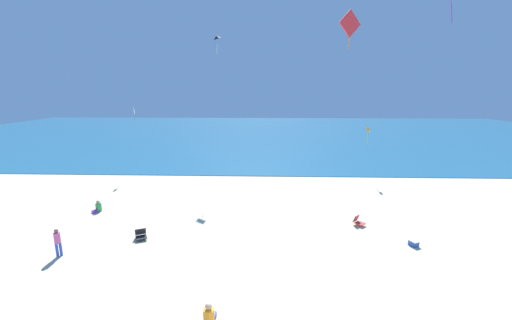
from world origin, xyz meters
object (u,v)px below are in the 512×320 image
object	(u,v)px
beach_chair_far_left	(141,235)
kite_red	(350,24)
person_6	(209,316)
kite_black	(216,37)
person_0	(58,241)
beach_chair_mid_beach	(358,221)
cooler_box	(414,243)
kite_orange	(368,130)
kite_white	(134,111)
person_4	(98,207)

from	to	relation	value
beach_chair_far_left	kite_red	world-z (taller)	kite_red
person_6	kite_black	bearing A→B (deg)	12.71
kite_black	person_0	bearing A→B (deg)	-110.21
beach_chair_mid_beach	person_0	xyz separation A→B (m)	(-15.53, -4.15, 0.56)
person_0	kite_red	world-z (taller)	kite_red
beach_chair_mid_beach	cooler_box	size ratio (longest dim) A/B	1.46
person_6	kite_orange	world-z (taller)	kite_orange
person_6	kite_white	world-z (taller)	kite_white
beach_chair_mid_beach	cooler_box	world-z (taller)	beach_chair_mid_beach
person_0	person_6	world-z (taller)	person_0
person_6	kite_red	distance (m)	11.88
kite_white	kite_red	size ratio (longest dim) A/B	0.95
cooler_box	kite_white	size ratio (longest dim) A/B	0.39
person_4	beach_chair_mid_beach	bearing A→B (deg)	121.07
beach_chair_far_left	person_0	size ratio (longest dim) A/B	0.60
kite_white	beach_chair_mid_beach	bearing A→B (deg)	-32.56
person_4	kite_orange	xyz separation A→B (m)	(19.96, 8.44, 4.15)
beach_chair_mid_beach	kite_black	distance (m)	19.13
cooler_box	person_4	world-z (taller)	person_4
beach_chair_mid_beach	person_4	bearing A→B (deg)	-140.09
kite_red	beach_chair_far_left	bearing A→B (deg)	165.68
beach_chair_mid_beach	kite_black	xyz separation A→B (m)	(-9.93, 11.06, 12.04)
kite_orange	kite_black	xyz separation A→B (m)	(-13.25, 1.03, 7.85)
kite_red	kite_orange	xyz separation A→B (m)	(5.65, 14.76, -5.95)
person_4	kite_black	distance (m)	16.70
person_6	kite_red	size ratio (longest dim) A/B	0.58
kite_red	kite_white	bearing A→B (deg)	133.84
beach_chair_far_left	person_6	size ratio (longest dim) A/B	1.03
beach_chair_far_left	kite_black	bearing A→B (deg)	145.46
person_4	kite_red	size ratio (longest dim) A/B	0.53
beach_chair_far_left	person_0	xyz separation A→B (m)	(-3.25, -1.95, 0.59)
kite_red	kite_black	distance (m)	17.63
person_6	kite_orange	distance (m)	21.74
person_0	person_4	bearing A→B (deg)	146.40
beach_chair_mid_beach	kite_black	size ratio (longest dim) A/B	0.49
cooler_box	person_4	bearing A→B (deg)	167.76
beach_chair_mid_beach	kite_red	size ratio (longest dim) A/B	0.55
person_0	kite_black	size ratio (longest dim) A/B	0.89
person_0	person_4	world-z (taller)	person_0
person_0	person_6	distance (m)	9.17
person_0	kite_black	bearing A→B (deg)	115.19
person_4	kite_white	size ratio (longest dim) A/B	0.56
cooler_box	beach_chair_far_left	bearing A→B (deg)	178.84
person_0	beach_chair_mid_beach	bearing A→B (deg)	60.36
cooler_box	person_0	world-z (taller)	person_0
beach_chair_mid_beach	kite_orange	distance (m)	11.36
beach_chair_mid_beach	cooler_box	distance (m)	3.30
kite_black	kite_white	bearing A→B (deg)	177.71
person_4	kite_orange	bearing A→B (deg)	149.43
person_4	kite_black	xyz separation A→B (m)	(6.71, 9.47, 12.01)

